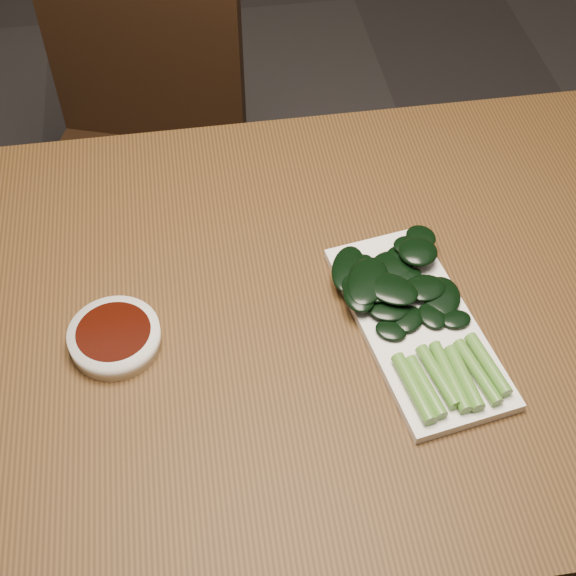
% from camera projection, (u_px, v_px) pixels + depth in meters
% --- Properties ---
extents(ground, '(6.00, 6.00, 0.00)m').
position_uv_depth(ground, '(289.00, 533.00, 1.66)').
color(ground, '#302D2D').
rests_on(ground, ground).
extents(table, '(1.40, 0.80, 0.75)m').
position_uv_depth(table, '(289.00, 339.00, 1.13)').
color(table, '#472E14').
rests_on(table, ground).
extents(chair_far, '(0.52, 0.52, 0.89)m').
position_uv_depth(chair_far, '(139.00, 155.00, 1.68)').
color(chair_far, black).
rests_on(chair_far, ground).
extents(sauce_bowl, '(0.12, 0.12, 0.03)m').
position_uv_depth(sauce_bowl, '(115.00, 337.00, 1.03)').
color(sauce_bowl, white).
rests_on(sauce_bowl, table).
extents(serving_plate, '(0.20, 0.34, 0.01)m').
position_uv_depth(serving_plate, '(417.00, 325.00, 1.05)').
color(serving_plate, white).
rests_on(serving_plate, table).
extents(gai_lan, '(0.19, 0.31, 0.03)m').
position_uv_depth(gai_lan, '(406.00, 306.00, 1.05)').
color(gai_lan, '#52892F').
rests_on(gai_lan, serving_plate).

